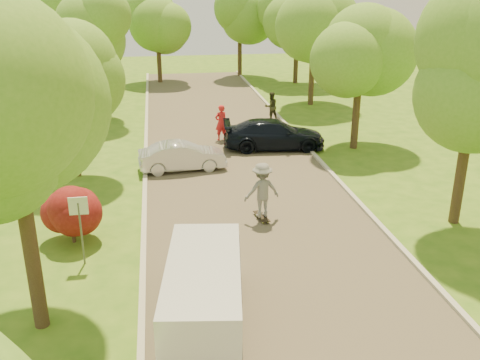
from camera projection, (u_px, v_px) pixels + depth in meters
ground at (306, 324)px, 13.35m from camera, size 100.00×100.00×0.00m
road at (250, 201)px, 20.74m from camera, size 8.00×60.00×0.01m
curb_left at (144, 206)px, 20.13m from camera, size 0.18×60.00×0.12m
curb_right at (350, 193)px, 21.31m from camera, size 0.18×60.00×0.12m
street_sign at (79, 216)px, 15.64m from camera, size 0.55×0.06×2.17m
red_shrub at (71, 211)px, 17.12m from camera, size 1.70×1.70×1.95m
tree_l_mida at (21, 123)px, 11.52m from camera, size 4.71×4.60×7.39m
tree_l_midb at (70, 70)px, 21.81m from camera, size 4.30×4.20×6.62m
tree_l_far at (100, 27)px, 30.80m from camera, size 4.92×4.80×7.79m
tree_r_midb at (365, 50)px, 25.51m from camera, size 4.51×4.40×7.01m
tree_r_far at (318, 15)px, 34.50m from camera, size 5.33×5.20×8.34m
tree_bg_a at (75, 20)px, 37.89m from camera, size 5.12×5.00×7.72m
tree_bg_b at (300, 13)px, 42.14m from camera, size 5.12×5.00×7.95m
tree_bg_c at (160, 19)px, 42.57m from camera, size 4.92×4.80×7.33m
tree_bg_d at (242, 13)px, 45.33m from camera, size 5.12×5.00×7.72m
minivan at (204, 293)px, 13.06m from camera, size 2.41×4.79×1.71m
silver_sedan at (182, 156)px, 23.88m from camera, size 3.97×1.66×1.27m
dark_sedan at (274, 134)px, 26.86m from camera, size 5.25×2.52×1.47m
longboard at (262, 216)px, 19.12m from camera, size 0.46×1.06×0.12m
skateboarder at (262, 190)px, 18.76m from camera, size 1.40×0.96×1.99m
person_striped at (221, 123)px, 28.20m from camera, size 0.81×0.67×1.90m
person_olive at (271, 106)px, 32.13m from camera, size 0.99×0.87×1.73m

